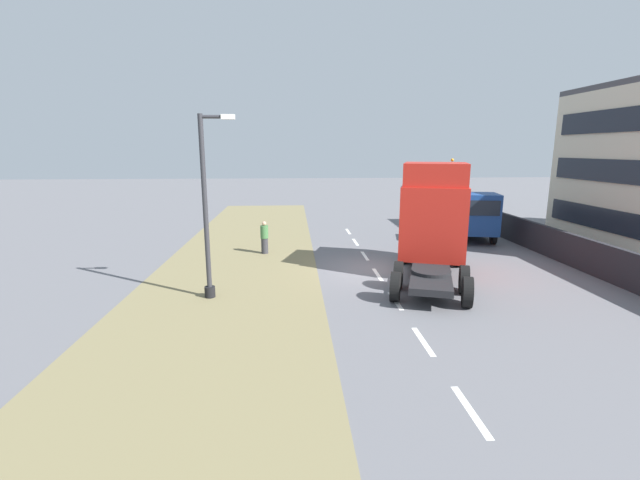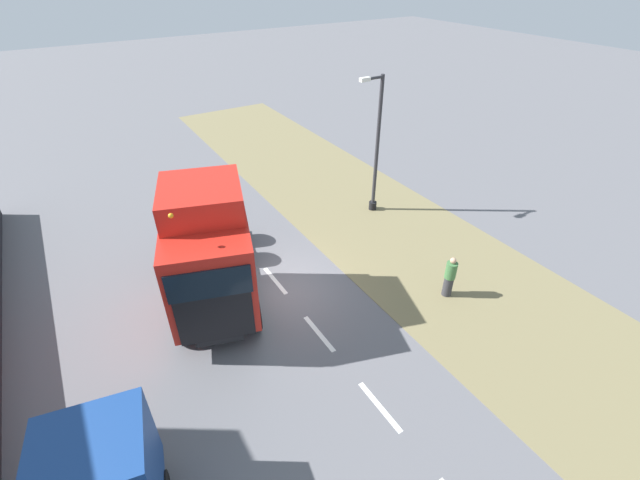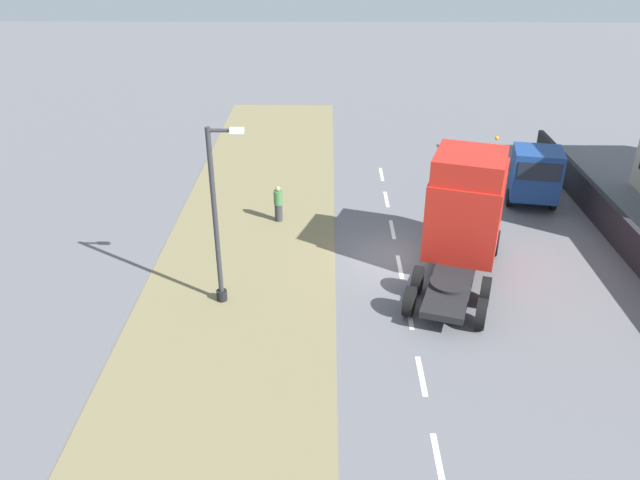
# 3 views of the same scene
# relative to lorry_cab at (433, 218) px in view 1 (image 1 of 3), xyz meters

# --- Properties ---
(ground_plane) EXTENTS (120.00, 120.00, 0.00)m
(ground_plane) POSITION_rel_lorry_cab_xyz_m (-2.34, 0.42, -2.33)
(ground_plane) COLOR slate
(ground_plane) RESTS_ON ground
(grass_verge) EXTENTS (7.00, 44.00, 0.01)m
(grass_verge) POSITION_rel_lorry_cab_xyz_m (-8.34, 0.42, -2.32)
(grass_verge) COLOR olive
(grass_verge) RESTS_ON ground
(lane_markings) EXTENTS (0.16, 21.00, 0.00)m
(lane_markings) POSITION_rel_lorry_cab_xyz_m (-2.34, -0.28, -2.33)
(lane_markings) COLOR white
(lane_markings) RESTS_ON ground
(boundary_wall) EXTENTS (0.25, 24.00, 1.44)m
(boundary_wall) POSITION_rel_lorry_cab_xyz_m (6.66, 0.42, -1.61)
(boundary_wall) COLOR #232328
(boundary_wall) RESTS_ON ground
(lorry_cab) EXTENTS (4.60, 7.49, 4.77)m
(lorry_cab) POSITION_rel_lorry_cab_xyz_m (0.00, 0.00, 0.00)
(lorry_cab) COLOR black
(lorry_cab) RESTS_ON ground
(flatbed_truck) EXTENTS (3.11, 5.87, 2.80)m
(flatbed_truck) POSITION_rel_lorry_cab_xyz_m (4.33, 5.72, -0.86)
(flatbed_truck) COLOR navy
(flatbed_truck) RESTS_ON ground
(lamp_post) EXTENTS (1.30, 0.37, 6.30)m
(lamp_post) POSITION_rel_lorry_cab_xyz_m (-8.77, -2.71, 0.51)
(lamp_post) COLOR black
(lamp_post) RESTS_ON ground
(pedestrian) EXTENTS (0.39, 0.39, 1.65)m
(pedestrian) POSITION_rel_lorry_cab_xyz_m (-7.30, 3.71, -1.52)
(pedestrian) COLOR #333338
(pedestrian) RESTS_ON ground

